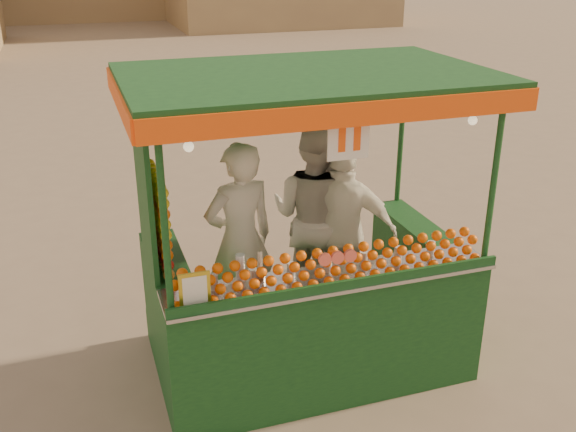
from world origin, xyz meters
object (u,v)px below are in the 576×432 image
object	(u,v)px
juice_cart	(302,283)
vendor_right	(343,232)
vendor_left	(240,240)
vendor_middle	(315,216)

from	to	relation	value
juice_cart	vendor_right	size ratio (longest dim) A/B	1.74
vendor_left	vendor_middle	world-z (taller)	vendor_middle
vendor_middle	vendor_right	bearing A→B (deg)	172.42
vendor_left	vendor_middle	xyz separation A→B (m)	(0.72, 0.20, 0.03)
juice_cart	vendor_middle	distance (m)	0.68
vendor_left	juice_cart	bearing A→B (deg)	133.08
vendor_right	vendor_middle	bearing A→B (deg)	-27.27
juice_cart	vendor_middle	xyz separation A→B (m)	(0.30, 0.51, 0.34)
juice_cart	vendor_left	size ratio (longest dim) A/B	1.65
vendor_left	vendor_right	xyz separation A→B (m)	(0.89, -0.03, -0.04)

